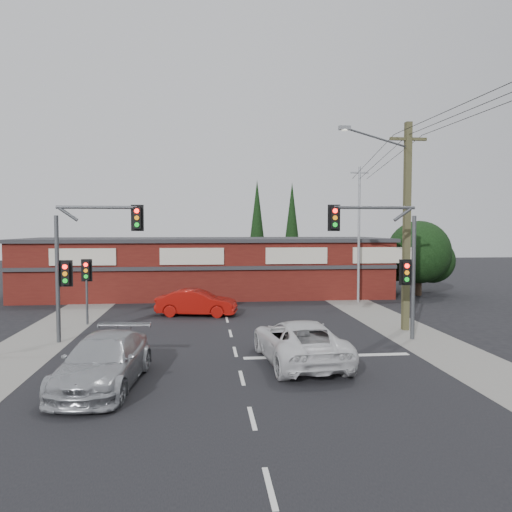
{
  "coord_description": "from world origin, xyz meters",
  "views": [
    {
      "loc": [
        -1.22,
        -20.13,
        4.95
      ],
      "look_at": [
        1.2,
        3.0,
        3.65
      ],
      "focal_mm": 35.0,
      "sensor_mm": 36.0,
      "label": 1
    }
  ],
  "objects": [
    {
      "name": "traffic_mast_left",
      "position": [
        -6.43,
        2.0,
        3.93
      ],
      "size": [
        3.77,
        0.27,
        5.97
      ],
      "color": "#47494C",
      "rests_on": "ground"
    },
    {
      "name": "traffic_mast_right",
      "position": [
        6.86,
        1.0,
        3.95
      ],
      "size": [
        3.96,
        0.27,
        5.97
      ],
      "color": "#47494C",
      "rests_on": "ground"
    },
    {
      "name": "shop_building",
      "position": [
        -0.99,
        16.99,
        2.13
      ],
      "size": [
        27.3,
        8.4,
        4.22
      ],
      "color": "#48120E",
      "rests_on": "ground"
    },
    {
      "name": "power_lines",
      "position": [
        8.47,
        -2.47,
        9.04
      ],
      "size": [
        2.01,
        29.0,
        1.22
      ],
      "color": "black",
      "rests_on": "ground"
    },
    {
      "name": "stop_line",
      "position": [
        3.5,
        -1.5,
        0.01
      ],
      "size": [
        6.5,
        0.35,
        0.01
      ],
      "primitive_type": "cube",
      "color": "silver",
      "rests_on": "ground"
    },
    {
      "name": "white_suv",
      "position": [
        2.25,
        -2.28,
        0.79
      ],
      "size": [
        3.08,
        5.89,
        1.58
      ],
      "primitive_type": "imported",
      "rotation": [
        0.0,
        0.0,
        3.22
      ],
      "color": "silver",
      "rests_on": "ground"
    },
    {
      "name": "steel_pole",
      "position": [
        9.0,
        12.0,
        4.7
      ],
      "size": [
        1.2,
        0.16,
        9.0
      ],
      "color": "gray",
      "rests_on": "ground"
    },
    {
      "name": "red_sedan",
      "position": [
        -1.64,
        8.07,
        0.74
      ],
      "size": [
        4.73,
        2.39,
        1.49
      ],
      "primitive_type": "imported",
      "rotation": [
        0.0,
        0.0,
        1.38
      ],
      "color": "#950E09",
      "rests_on": "ground"
    },
    {
      "name": "utility_pole",
      "position": [
        8.36,
        2.99,
        5.4
      ],
      "size": [
        4.38,
        0.59,
        10.0
      ],
      "color": "#4E4B2C",
      "rests_on": "ground"
    },
    {
      "name": "ground",
      "position": [
        0.0,
        0.0,
        0.0
      ],
      "size": [
        120.0,
        120.0,
        0.0
      ],
      "primitive_type": "plane",
      "color": "black",
      "rests_on": "ground"
    },
    {
      "name": "tree_cluster",
      "position": [
        14.69,
        15.44,
        2.9
      ],
      "size": [
        5.9,
        5.1,
        5.5
      ],
      "color": "#2D2116",
      "rests_on": "ground"
    },
    {
      "name": "silver_suv",
      "position": [
        -4.36,
        -4.36,
        0.79
      ],
      "size": [
        2.75,
        5.64,
        1.58
      ],
      "primitive_type": "imported",
      "rotation": [
        0.0,
        0.0,
        -0.1
      ],
      "color": "#AEB0B4",
      "rests_on": "ground"
    },
    {
      "name": "lane_dashes",
      "position": [
        0.0,
        -2.21,
        0.01
      ],
      "size": [
        0.12,
        33.18,
        0.01
      ],
      "color": "silver",
      "rests_on": "ground"
    },
    {
      "name": "road_strip",
      "position": [
        0.0,
        5.0,
        0.01
      ],
      "size": [
        14.0,
        70.0,
        0.01
      ],
      "primitive_type": "cube",
      "color": "black",
      "rests_on": "ground"
    },
    {
      "name": "pedestal_signal",
      "position": [
        -7.2,
        6.01,
        2.41
      ],
      "size": [
        0.55,
        0.27,
        3.38
      ],
      "color": "#47494C",
      "rests_on": "ground"
    },
    {
      "name": "verge_left",
      "position": [
        -8.5,
        5.0,
        0.01
      ],
      "size": [
        3.0,
        70.0,
        0.02
      ],
      "primitive_type": "cube",
      "color": "gray",
      "rests_on": "ground"
    },
    {
      "name": "verge_right",
      "position": [
        8.5,
        5.0,
        0.01
      ],
      "size": [
        3.0,
        70.0,
        0.02
      ],
      "primitive_type": "cube",
      "color": "gray",
      "rests_on": "ground"
    },
    {
      "name": "conifer_far",
      "position": [
        7.0,
        26.0,
        5.48
      ],
      "size": [
        1.8,
        1.8,
        9.25
      ],
      "color": "#2D2116",
      "rests_on": "ground"
    },
    {
      "name": "conifer_near",
      "position": [
        3.5,
        24.0,
        5.48
      ],
      "size": [
        1.8,
        1.8,
        9.25
      ],
      "color": "#2D2116",
      "rests_on": "ground"
    }
  ]
}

